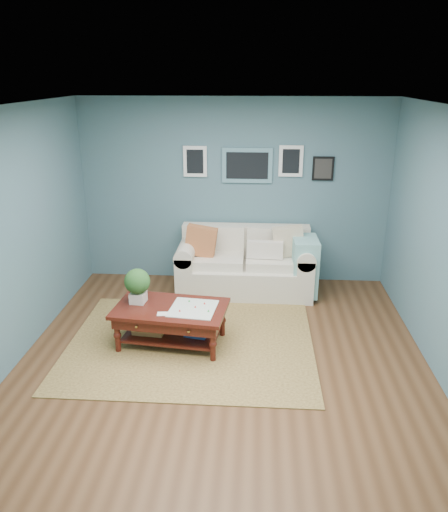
{
  "coord_description": "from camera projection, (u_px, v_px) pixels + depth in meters",
  "views": [
    {
      "loc": [
        0.34,
        -4.68,
        3.0
      ],
      "look_at": [
        -0.05,
        1.0,
        0.9
      ],
      "focal_mm": 35.0,
      "sensor_mm": 36.0,
      "label": 1
    }
  ],
  "objects": [
    {
      "name": "room_shell",
      "position": [
        223.0,
        246.0,
        5.03
      ],
      "size": [
        5.0,
        5.02,
        2.7
      ],
      "color": "brown",
      "rests_on": "ground"
    },
    {
      "name": "loveseat",
      "position": [
        251.0,
        264.0,
        7.18
      ],
      "size": [
        1.97,
        0.89,
        1.01
      ],
      "color": "white",
      "rests_on": "ground"
    },
    {
      "name": "coffee_table",
      "position": [
        165.0,
        313.0,
        5.76
      ],
      "size": [
        1.35,
        0.88,
        0.89
      ],
      "rotation": [
        0.0,
        0.0,
        -0.11
      ],
      "color": "#35150B",
      "rests_on": "ground"
    },
    {
      "name": "area_rug",
      "position": [
        191.0,
        344.0,
        5.86
      ],
      "size": [
        2.85,
        2.28,
        0.01
      ],
      "primitive_type": "cube",
      "color": "brown",
      "rests_on": "ground"
    }
  ]
}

